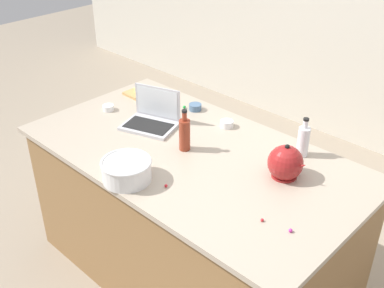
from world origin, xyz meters
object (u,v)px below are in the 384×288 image
(laptop, at_px, (152,118))
(bottle_soy, at_px, (185,134))
(ramekin_wide, at_px, (195,107))
(bottle_vinegar, at_px, (303,141))
(butter_stick_right, at_px, (148,91))
(ramekin_small, at_px, (108,108))
(kettle, at_px, (285,163))
(mixing_bowl_large, at_px, (127,170))
(butter_stick_left, at_px, (141,92))
(cutting_board, at_px, (146,95))
(ramekin_medium, at_px, (227,124))

(laptop, xyz_separation_m, bottle_soy, (0.34, -0.07, 0.05))
(laptop, distance_m, ramekin_wide, 0.33)
(bottle_vinegar, relative_size, butter_stick_right, 2.03)
(bottle_soy, xyz_separation_m, ramekin_small, (-0.69, 0.00, -0.08))
(kettle, xyz_separation_m, butter_stick_right, (-1.22, 0.18, -0.04))
(mixing_bowl_large, xyz_separation_m, butter_stick_left, (-0.70, 0.70, -0.02))
(ramekin_small, bearing_deg, butter_stick_right, 86.83)
(laptop, distance_m, ramekin_small, 0.36)
(mixing_bowl_large, relative_size, butter_stick_left, 2.32)
(bottle_soy, bearing_deg, ramekin_wide, 126.49)
(laptop, height_order, kettle, laptop)
(cutting_board, bearing_deg, ramekin_medium, 4.00)
(kettle, xyz_separation_m, ramekin_small, (-1.24, -0.16, -0.06))
(mixing_bowl_large, xyz_separation_m, butter_stick_right, (-0.67, 0.74, -0.02))
(bottle_vinegar, height_order, kettle, bottle_vinegar)
(butter_stick_left, xyz_separation_m, ramekin_wide, (0.41, 0.10, -0.02))
(mixing_bowl_large, relative_size, bottle_soy, 1.06)
(kettle, bearing_deg, butter_stick_right, 171.70)
(bottle_soy, height_order, cutting_board, bottle_soy)
(bottle_vinegar, bearing_deg, ramekin_wide, -179.99)
(bottle_vinegar, distance_m, butter_stick_right, 1.18)
(cutting_board, bearing_deg, mixing_bowl_large, -47.18)
(laptop, distance_m, bottle_soy, 0.35)
(mixing_bowl_large, bearing_deg, bottle_soy, 89.75)
(bottle_soy, height_order, butter_stick_left, bottle_soy)
(laptop, relative_size, bottle_vinegar, 1.63)
(butter_stick_left, height_order, ramekin_medium, butter_stick_left)
(butter_stick_left, distance_m, ramekin_medium, 0.70)
(bottle_vinegar, xyz_separation_m, cutting_board, (-1.17, -0.08, -0.08))
(ramekin_small, relative_size, ramekin_medium, 0.89)
(kettle, relative_size, ramekin_small, 3.00)
(cutting_board, bearing_deg, bottle_vinegar, 3.99)
(bottle_vinegar, bearing_deg, kettle, -78.51)
(bottle_vinegar, bearing_deg, butter_stick_left, -175.04)
(butter_stick_left, bearing_deg, cutting_board, 38.59)
(ramekin_wide, bearing_deg, bottle_soy, -53.51)
(mixing_bowl_large, bearing_deg, bottle_vinegar, 57.94)
(ramekin_small, bearing_deg, ramekin_wide, 44.45)
(bottle_soy, distance_m, cutting_board, 0.74)
(kettle, relative_size, ramekin_medium, 2.67)
(laptop, bearing_deg, mixing_bowl_large, -54.56)
(mixing_bowl_large, bearing_deg, cutting_board, 132.82)
(laptop, height_order, cutting_board, laptop)
(bottle_soy, height_order, ramekin_small, bottle_soy)
(ramekin_small, height_order, ramekin_wide, ramekin_wide)
(butter_stick_left, bearing_deg, kettle, -6.10)
(bottle_soy, bearing_deg, butter_stick_right, 153.53)
(mixing_bowl_large, relative_size, bottle_vinegar, 1.14)
(laptop, xyz_separation_m, butter_stick_right, (-0.33, 0.27, -0.01))
(laptop, height_order, ramekin_medium, laptop)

